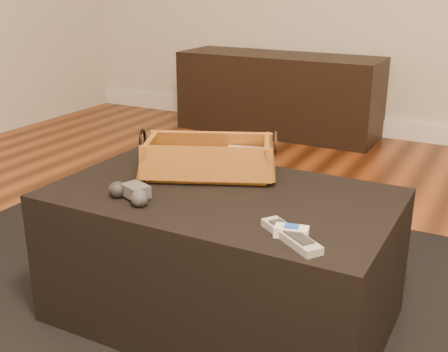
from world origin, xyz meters
The scene contains 10 objects.
baseboard centered at (0.00, 2.73, 0.06)m, with size 5.00×0.04×0.12m, color white.
media_cabinet centered at (-0.80, 2.51, 0.27)m, with size 1.38×0.45×0.54m, color black.
area_rug centered at (-0.06, 0.25, 0.01)m, with size 2.60×2.00×0.01m, color black.
ottoman centered at (-0.06, 0.30, 0.22)m, with size 1.00×0.60×0.42m, color black.
tv_remote centered at (-0.18, 0.39, 0.46)m, with size 0.22×0.05×0.02m, color black.
cloth_bundle centered at (-0.08, 0.49, 0.48)m, with size 0.12×0.08×0.06m, color tan.
wicker_basket centered at (-0.16, 0.41, 0.48)m, with size 0.47×0.37×0.15m.
game_controller centered at (-0.25, 0.12, 0.46)m, with size 0.16×0.11×0.05m.
silver_remote centered at (0.24, 0.10, 0.44)m, with size 0.19×0.16×0.02m.
cream_gadget centered at (0.24, 0.11, 0.45)m, with size 0.09×0.06×0.03m.
Camera 1 is at (0.68, -1.05, 1.03)m, focal length 45.00 mm.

